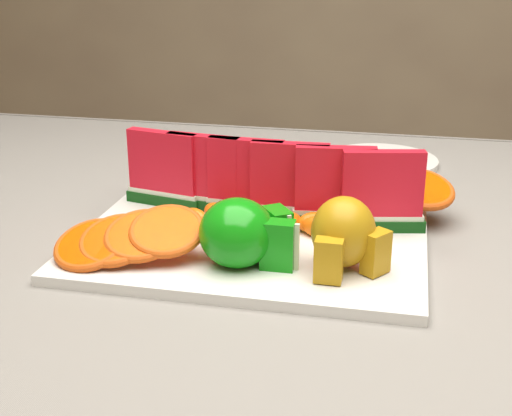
% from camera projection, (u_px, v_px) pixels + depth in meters
% --- Properties ---
extents(table, '(1.40, 0.90, 0.75)m').
position_uv_depth(table, '(286.00, 311.00, 0.90)').
color(table, '#49311E').
rests_on(table, ground).
extents(tablecloth, '(1.53, 1.03, 0.20)m').
position_uv_depth(tablecloth, '(287.00, 266.00, 0.88)').
color(tablecloth, gray).
rests_on(tablecloth, table).
extents(platter, '(0.40, 0.30, 0.01)m').
position_uv_depth(platter, '(252.00, 241.00, 0.83)').
color(platter, silver).
rests_on(platter, tablecloth).
extents(apple_cluster, '(0.12, 0.11, 0.08)m').
position_uv_depth(apple_cluster, '(244.00, 234.00, 0.75)').
color(apple_cluster, '#3B8614').
rests_on(apple_cluster, platter).
extents(pear_cluster, '(0.09, 0.09, 0.08)m').
position_uv_depth(pear_cluster, '(344.00, 235.00, 0.74)').
color(pear_cluster, olive).
rests_on(pear_cluster, platter).
extents(side_plate, '(0.22, 0.22, 0.01)m').
position_uv_depth(side_plate, '(381.00, 161.00, 1.14)').
color(side_plate, silver).
rests_on(side_plate, tablecloth).
extents(fork, '(0.05, 0.19, 0.00)m').
position_uv_depth(fork, '(239.00, 160.00, 1.15)').
color(fork, silver).
rests_on(fork, tablecloth).
extents(watermelon_row, '(0.39, 0.07, 0.10)m').
position_uv_depth(watermelon_row, '(267.00, 181.00, 0.87)').
color(watermelon_row, '#0D3711').
rests_on(watermelon_row, platter).
extents(orange_fan_front, '(0.18, 0.12, 0.05)m').
position_uv_depth(orange_fan_front, '(129.00, 238.00, 0.77)').
color(orange_fan_front, '#DC5400').
rests_on(orange_fan_front, platter).
extents(orange_fan_back, '(0.40, 0.12, 0.05)m').
position_uv_depth(orange_fan_back, '(305.00, 187.00, 0.93)').
color(orange_fan_back, '#DC5400').
rests_on(orange_fan_back, platter).
extents(tangerine_segments, '(0.22, 0.07, 0.03)m').
position_uv_depth(tangerine_segments, '(270.00, 221.00, 0.84)').
color(tangerine_segments, orange).
rests_on(tangerine_segments, platter).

